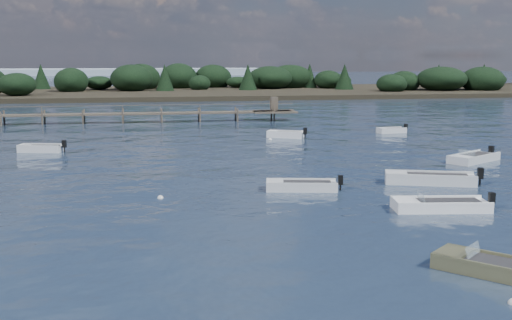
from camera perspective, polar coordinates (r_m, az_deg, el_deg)
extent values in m
plane|color=#162133|center=(85.81, -2.60, 4.30)|extent=(400.00, 400.00, 0.00)
cube|color=silver|center=(47.95, 18.78, -0.02)|extent=(4.68, 3.82, 0.69)
cube|color=silver|center=(46.43, 17.79, 0.25)|extent=(1.72, 1.86, 0.14)
cube|color=#252427|center=(48.21, 19.01, 0.41)|extent=(3.29, 2.77, 0.12)
cube|color=silver|center=(47.52, 19.63, 0.35)|extent=(3.83, 2.49, 0.14)
cube|color=silver|center=(48.27, 18.00, 0.57)|extent=(3.83, 2.49, 0.14)
cube|color=black|center=(50.02, 20.19, 0.88)|extent=(0.42, 0.43, 0.55)
cylinder|color=black|center=(50.08, 20.16, 0.34)|extent=(0.14, 0.14, 0.55)
cube|color=silver|center=(47.01, 18.24, 0.63)|extent=(0.78, 1.11, 0.42)
cube|color=silver|center=(38.95, 15.19, -1.89)|extent=(5.38, 3.20, 0.80)
cube|color=silver|center=(38.71, 12.35, -1.14)|extent=(1.64, 1.77, 0.16)
cube|color=#252427|center=(38.92, 15.82, -1.36)|extent=(3.72, 2.36, 0.14)
cube|color=silver|center=(38.14, 15.33, -1.41)|extent=(4.90, 1.80, 0.16)
cube|color=silver|center=(39.58, 15.11, -1.02)|extent=(4.90, 1.80, 0.16)
cube|color=black|center=(39.24, 19.32, -1.11)|extent=(0.43, 0.47, 0.63)
cylinder|color=black|center=(39.33, 19.28, -1.89)|extent=(0.14, 0.14, 0.63)
cube|color=white|center=(32.52, 16.08, -4.14)|extent=(4.76, 2.34, 0.67)
cube|color=white|center=(31.95, 13.14, -3.54)|extent=(1.30, 1.68, 0.13)
cube|color=#252427|center=(32.56, 16.72, -3.58)|extent=(3.27, 1.80, 0.11)
cube|color=white|center=(31.69, 16.55, -3.78)|extent=(4.54, 0.76, 0.13)
cube|color=white|center=(33.17, 15.69, -3.17)|extent=(4.54, 0.76, 0.13)
cube|color=black|center=(33.25, 20.22, -3.17)|extent=(0.31, 0.36, 0.52)
cylinder|color=black|center=(33.35, 20.18, -3.94)|extent=(0.11, 0.11, 0.52)
cube|color=silver|center=(32.09, 14.42, -3.11)|extent=(0.32, 1.24, 0.40)
cube|color=silver|center=(52.74, -18.57, 0.80)|extent=(3.50, 2.04, 0.72)
cube|color=silver|center=(53.16, -19.85, 1.25)|extent=(1.04, 1.35, 0.14)
cube|color=#252427|center=(52.60, -18.33, 1.16)|extent=(2.42, 1.54, 0.12)
cube|color=silver|center=(52.13, -18.84, 1.16)|extent=(3.23, 0.85, 0.14)
cube|color=silver|center=(53.24, -18.36, 1.34)|extent=(3.23, 0.85, 0.14)
cube|color=black|center=(52.00, -16.69, 1.38)|extent=(0.36, 0.40, 0.57)
cylinder|color=black|center=(52.07, -16.66, 0.85)|extent=(0.12, 0.12, 0.57)
cube|color=silver|center=(35.94, 4.06, -2.53)|extent=(4.14, 2.25, 0.65)
cube|color=silver|center=(35.84, 1.68, -1.92)|extent=(1.19, 1.51, 0.13)
cube|color=#252427|center=(35.90, 4.57, -2.05)|extent=(2.85, 1.70, 0.11)
cube|color=silver|center=(35.19, 4.11, -2.15)|extent=(3.87, 0.89, 0.13)
cube|color=silver|center=(36.54, 4.03, -1.72)|extent=(3.87, 0.89, 0.13)
cube|color=black|center=(36.00, 7.52, -1.77)|extent=(0.32, 0.36, 0.51)
cylinder|color=black|center=(36.09, 7.51, -2.47)|extent=(0.11, 0.11, 0.51)
cube|color=brown|center=(23.80, 20.82, -9.31)|extent=(4.07, 4.30, 0.66)
cube|color=brown|center=(24.20, 17.14, -7.85)|extent=(1.77, 1.73, 0.13)
cube|color=#252427|center=(23.61, 21.67, -8.72)|extent=(2.91, 3.05, 0.11)
cube|color=brown|center=(23.01, 20.30, -8.91)|extent=(2.96, 3.31, 0.13)
cube|color=brown|center=(24.37, 21.42, -7.97)|extent=(2.96, 3.31, 0.13)
cube|color=silver|center=(23.90, 18.72, -7.58)|extent=(0.96, 0.88, 0.39)
cube|color=white|center=(58.76, 2.62, 2.10)|extent=(3.47, 2.63, 0.75)
cube|color=white|center=(59.03, 1.47, 2.58)|extent=(1.22, 1.39, 0.15)
cube|color=#252427|center=(58.65, 2.87, 2.44)|extent=(2.43, 1.93, 0.13)
cube|color=white|center=(58.14, 2.48, 2.47)|extent=(2.94, 1.59, 0.15)
cube|color=white|center=(59.26, 2.77, 2.59)|extent=(2.94, 1.59, 0.15)
cube|color=black|center=(58.25, 4.39, 2.59)|extent=(0.44, 0.46, 0.59)
cylinder|color=black|center=(58.31, 4.38, 2.08)|extent=(0.15, 0.15, 0.59)
cube|color=silver|center=(63.63, 11.94, 2.45)|extent=(2.92, 1.54, 0.65)
cube|color=silver|center=(63.05, 11.13, 2.76)|extent=(0.82, 1.09, 0.13)
cube|color=#252427|center=(63.71, 12.12, 2.73)|extent=(2.01, 1.18, 0.11)
cube|color=silver|center=(63.16, 12.19, 2.74)|extent=(2.76, 0.55, 0.13)
cube|color=silver|center=(64.01, 11.73, 2.84)|extent=(2.76, 0.55, 0.13)
cube|color=black|center=(64.40, 13.18, 2.92)|extent=(0.31, 0.35, 0.51)
cylinder|color=black|center=(64.45, 13.16, 2.53)|extent=(0.11, 0.11, 0.51)
sphere|color=silver|center=(34.20, -8.49, -3.38)|extent=(0.32, 0.32, 0.32)
sphere|color=silver|center=(57.21, 1.26, 1.81)|extent=(0.32, 0.32, 0.32)
cube|color=#51473B|center=(74.71, -21.63, 3.68)|extent=(64.00, 1.80, 0.18)
cube|color=#51473B|center=(74.56, 1.61, 4.32)|extent=(5.00, 3.20, 0.18)
cube|color=#51473B|center=(74.49, 1.61, 5.01)|extent=(0.80, 0.80, 1.60)
cube|color=#51473B|center=(73.79, -21.81, 4.39)|extent=(64.00, 0.06, 0.06)
cylinder|color=#51473B|center=(73.93, -21.73, 3.16)|extent=(0.20, 0.20, 2.20)
cylinder|color=#51473B|center=(75.59, -21.47, 3.29)|extent=(0.20, 0.20, 2.20)
cylinder|color=#51473B|center=(73.16, -18.46, 3.28)|extent=(0.20, 0.20, 2.20)
cylinder|color=#51473B|center=(74.84, -18.27, 3.42)|extent=(0.20, 0.20, 2.20)
cylinder|color=#51473B|center=(72.64, -15.13, 3.40)|extent=(0.20, 0.20, 2.20)
cylinder|color=#51473B|center=(74.33, -15.01, 3.53)|extent=(0.20, 0.20, 2.20)
cylinder|color=#51473B|center=(72.36, -11.76, 3.50)|extent=(0.20, 0.20, 2.20)
cylinder|color=#51473B|center=(74.06, -11.72, 3.63)|extent=(0.20, 0.20, 2.20)
cylinder|color=#51473B|center=(72.34, -8.37, 3.60)|extent=(0.20, 0.20, 2.20)
cylinder|color=#51473B|center=(74.04, -8.41, 3.72)|extent=(0.20, 0.20, 2.20)
cylinder|color=#51473B|center=(72.56, -5.00, 3.68)|extent=(0.20, 0.20, 2.20)
cylinder|color=#51473B|center=(74.26, -5.11, 3.80)|extent=(0.20, 0.20, 2.20)
cylinder|color=#51473B|center=(73.04, -1.65, 3.75)|extent=(0.20, 0.20, 2.20)
cylinder|color=#51473B|center=(74.72, -1.84, 3.87)|extent=(0.20, 0.20, 2.20)
cylinder|color=#51473B|center=(73.76, 1.64, 3.80)|extent=(0.20, 0.20, 2.20)
cylinder|color=#51473B|center=(75.42, 1.38, 3.92)|extent=(0.20, 0.20, 2.20)
cube|color=black|center=(130.03, 6.20, 5.94)|extent=(190.00, 40.00, 1.60)
ellipsoid|color=black|center=(129.90, 6.23, 7.18)|extent=(180.50, 36.00, 4.40)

